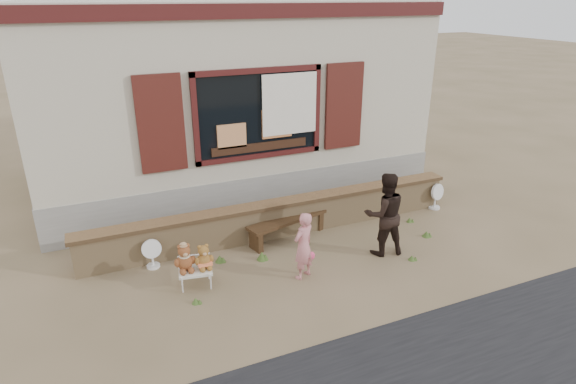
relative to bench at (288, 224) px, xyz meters
name	(u,v)px	position (x,y,z in m)	size (l,w,h in m)	color
ground	(302,260)	(-0.08, -0.80, -0.30)	(80.00, 80.00, 0.00)	brown
shopfront	(221,93)	(-0.08, 3.69, 1.70)	(8.04, 5.13, 4.00)	#A59B86
brick_wall	(279,218)	(-0.08, 0.20, 0.04)	(7.10, 0.36, 0.67)	tan
bench	(288,224)	(0.00, 0.00, 0.00)	(1.62, 0.73, 0.41)	black
folding_chair	(195,270)	(-1.89, -0.85, -0.02)	(0.56, 0.51, 0.30)	beige
teddy_bear_left	(184,257)	(-2.03, -0.83, 0.23)	(0.32, 0.28, 0.44)	brown
teddy_bear_right	(204,256)	(-1.75, -0.88, 0.20)	(0.29, 0.25, 0.40)	brown
child	(303,246)	(-0.29, -1.28, 0.25)	(0.40, 0.26, 1.10)	#D88187
adult	(385,214)	(1.28, -1.12, 0.43)	(0.71, 0.55, 1.45)	black
fan_left	(152,253)	(-2.40, -0.04, -0.04)	(0.32, 0.22, 0.51)	white
fan_right	(436,196)	(3.32, 0.00, -0.02)	(0.35, 0.23, 0.55)	silver
grass_tufts	(311,250)	(0.15, -0.65, -0.24)	(4.57, 1.37, 0.15)	#3E5923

